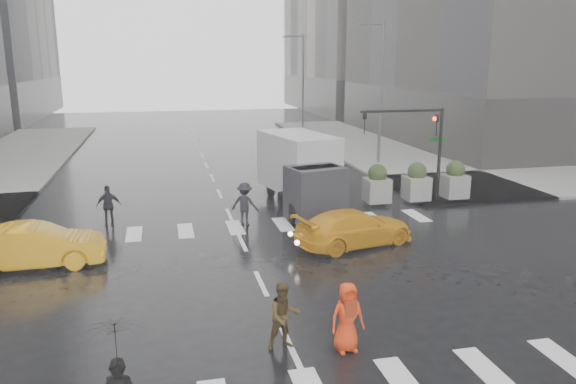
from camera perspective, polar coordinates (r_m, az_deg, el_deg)
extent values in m
plane|color=black|center=(17.46, -2.75, -9.26)|extent=(120.00, 120.00, 0.00)
cube|color=gray|center=(40.67, 20.62, 3.14)|extent=(35.00, 35.00, 0.15)
cube|color=#292725|center=(53.55, 23.83, 7.44)|extent=(26.05, 26.05, 4.40)
cube|color=#292725|center=(78.71, 11.16, 9.88)|extent=(26.05, 26.05, 4.40)
cylinder|color=black|center=(27.44, 15.13, 3.56)|extent=(0.16, 0.16, 4.50)
cylinder|color=black|center=(26.29, 11.52, 8.08)|extent=(4.00, 0.12, 0.12)
imported|color=black|center=(27.12, 14.84, 6.57)|extent=(0.16, 0.20, 1.00)
imported|color=black|center=(25.66, 7.77, 6.97)|extent=(0.16, 0.20, 1.00)
sphere|color=#FF190C|center=(27.05, 14.69, 7.20)|extent=(0.20, 0.20, 0.20)
cube|color=#0B521B|center=(27.59, 14.93, 5.20)|extent=(0.90, 0.03, 0.22)
cylinder|color=#59595B|center=(36.63, 9.41, 9.76)|extent=(0.20, 0.20, 9.00)
cylinder|color=#59595B|center=(36.29, 8.30, 16.56)|extent=(1.80, 0.12, 0.12)
cube|color=#59595B|center=(35.98, 6.90, 16.47)|extent=(0.50, 0.22, 0.15)
cylinder|color=#59595B|center=(55.65, 1.53, 11.12)|extent=(0.20, 0.20, 9.00)
cylinder|color=#59595B|center=(55.42, 0.62, 15.56)|extent=(1.80, 0.12, 0.12)
cube|color=#59595B|center=(55.22, -0.32, 15.47)|extent=(0.50, 0.22, 0.15)
cube|color=gray|center=(26.67, 9.01, 0.19)|extent=(1.10, 1.10, 1.10)
sphere|color=#233116|center=(26.50, 9.07, 1.87)|extent=(0.90, 0.90, 0.90)
cube|color=gray|center=(27.46, 12.89, 0.40)|extent=(1.10, 1.10, 1.10)
sphere|color=#233116|center=(27.30, 12.98, 2.04)|extent=(0.90, 0.90, 0.90)
cube|color=gray|center=(28.38, 16.54, 0.59)|extent=(1.10, 1.10, 1.10)
sphere|color=#233116|center=(28.22, 16.64, 2.18)|extent=(0.90, 0.90, 0.90)
imported|color=black|center=(10.28, -17.12, -14.68)|extent=(1.14, 1.16, 0.88)
imported|color=#423117|center=(13.51, -0.39, -12.48)|extent=(0.88, 0.73, 1.65)
imported|color=#F03810|center=(13.49, 6.04, -12.53)|extent=(0.87, 0.60, 1.69)
cube|color=maroon|center=(13.20, 6.33, -11.66)|extent=(0.29, 0.18, 0.40)
imported|color=black|center=(24.20, -17.76, -1.32)|extent=(1.06, 0.74, 1.67)
imported|color=black|center=(23.10, -4.41, -1.24)|extent=(1.32, 1.09, 1.79)
imported|color=orange|center=(20.28, -24.30, -5.03)|extent=(4.45, 1.70, 1.45)
imported|color=orange|center=(20.79, 6.76, -3.63)|extent=(4.37, 2.83, 1.32)
cube|color=#BABABC|center=(26.41, 1.02, 3.09)|extent=(2.33, 4.47, 2.62)
cube|color=#2A2A2E|center=(23.62, 2.82, -0.09)|extent=(2.24, 1.75, 2.24)
cube|color=black|center=(23.48, 2.84, 1.53)|extent=(1.94, 0.87, 0.87)
cylinder|color=black|center=(23.39, 0.51, -2.18)|extent=(0.27, 0.87, 0.87)
cylinder|color=black|center=(23.93, 5.28, -1.88)|extent=(0.27, 0.87, 0.87)
cylinder|color=black|center=(25.40, -0.60, -0.92)|extent=(0.27, 0.87, 0.87)
cylinder|color=black|center=(25.90, 3.82, -0.66)|extent=(0.27, 0.87, 0.87)
cylinder|color=black|center=(27.99, -1.78, 0.43)|extent=(0.27, 0.87, 0.87)
cylinder|color=black|center=(28.45, 2.26, 0.64)|extent=(0.27, 0.87, 0.87)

